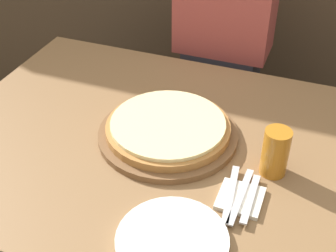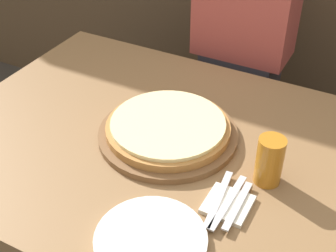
{
  "view_description": "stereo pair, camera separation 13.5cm",
  "coord_description": "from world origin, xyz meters",
  "views": [
    {
      "loc": [
        0.38,
        -0.98,
        1.57
      ],
      "look_at": [
        -0.01,
        0.03,
        0.76
      ],
      "focal_mm": 50.0,
      "sensor_mm": 36.0,
      "label": 1
    },
    {
      "loc": [
        0.5,
        -0.93,
        1.57
      ],
      "look_at": [
        -0.01,
        0.03,
        0.76
      ],
      "focal_mm": 50.0,
      "sensor_mm": 36.0,
      "label": 2
    }
  ],
  "objects": [
    {
      "name": "diner_person",
      "position": [
        -0.01,
        0.66,
        0.63
      ],
      "size": [
        0.36,
        0.2,
        1.29
      ],
      "color": "#33333D",
      "rests_on": "ground_plane"
    },
    {
      "name": "dinner_plate",
      "position": [
        0.14,
        -0.33,
        0.73
      ],
      "size": [
        0.26,
        0.26,
        0.02
      ],
      "color": "white",
      "rests_on": "dining_table"
    },
    {
      "name": "pizza_on_board",
      "position": [
        -0.01,
        0.03,
        0.74
      ],
      "size": [
        0.41,
        0.41,
        0.06
      ],
      "color": "brown",
      "rests_on": "dining_table"
    },
    {
      "name": "beer_glass",
      "position": [
        0.31,
        -0.01,
        0.79
      ],
      "size": [
        0.07,
        0.07,
        0.14
      ],
      "color": "#B7701E",
      "rests_on": "dining_table"
    },
    {
      "name": "fork",
      "position": [
        0.23,
        -0.15,
        0.73
      ],
      "size": [
        0.04,
        0.21,
        0.0
      ],
      "color": "silver",
      "rests_on": "napkin_stack"
    },
    {
      "name": "spoon",
      "position": [
        0.28,
        -0.15,
        0.73
      ],
      "size": [
        0.02,
        0.17,
        0.0
      ],
      "color": "silver",
      "rests_on": "napkin_stack"
    },
    {
      "name": "napkin_stack",
      "position": [
        0.25,
        -0.15,
        0.72
      ],
      "size": [
        0.11,
        0.11,
        0.01
      ],
      "color": "silver",
      "rests_on": "dining_table"
    },
    {
      "name": "dinner_knife",
      "position": [
        0.25,
        -0.15,
        0.73
      ],
      "size": [
        0.02,
        0.21,
        0.0
      ],
      "color": "silver",
      "rests_on": "napkin_stack"
    },
    {
      "name": "dining_table",
      "position": [
        0.0,
        0.0,
        0.36
      ],
      "size": [
        1.33,
        0.98,
        0.72
      ],
      "color": "olive",
      "rests_on": "ground_plane"
    }
  ]
}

